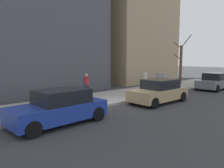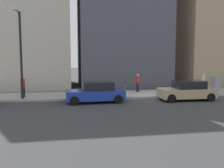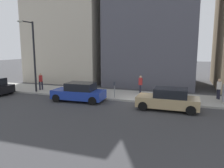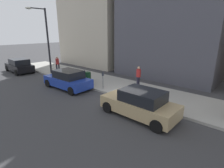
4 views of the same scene
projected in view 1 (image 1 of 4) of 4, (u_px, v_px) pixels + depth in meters
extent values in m
plane|color=#38383A|center=(121.00, 104.00, 13.65)|extent=(120.00, 120.00, 0.00)
cube|color=#9E9B93|center=(100.00, 99.00, 15.10)|extent=(4.00, 36.00, 0.15)
cube|color=slate|center=(214.00, 83.00, 19.96)|extent=(1.85, 4.22, 0.70)
cube|color=black|center=(216.00, 76.00, 20.02)|extent=(1.63, 2.22, 0.60)
cylinder|color=black|center=(217.00, 89.00, 18.32)|extent=(0.23, 0.64, 0.64)
cylinder|color=black|center=(197.00, 87.00, 19.55)|extent=(0.23, 0.64, 0.64)
cylinder|color=black|center=(212.00, 84.00, 21.66)|extent=(0.23, 0.64, 0.64)
cube|color=tan|center=(158.00, 94.00, 14.08)|extent=(1.83, 4.21, 0.70)
cube|color=black|center=(160.00, 84.00, 14.13)|extent=(1.62, 2.21, 0.60)
cylinder|color=black|center=(154.00, 103.00, 12.45)|extent=(0.22, 0.64, 0.64)
cylinder|color=black|center=(132.00, 99.00, 13.69)|extent=(0.22, 0.64, 0.64)
cylinder|color=black|center=(183.00, 97.00, 14.52)|extent=(0.22, 0.64, 0.64)
cylinder|color=black|center=(161.00, 94.00, 15.77)|extent=(0.22, 0.64, 0.64)
cube|color=#1E389E|center=(58.00, 111.00, 9.52)|extent=(1.96, 4.27, 0.70)
cube|color=black|center=(62.00, 96.00, 9.58)|extent=(1.68, 2.26, 0.60)
cylinder|color=black|center=(33.00, 130.00, 7.87)|extent=(0.24, 0.65, 0.64)
cylinder|color=black|center=(15.00, 120.00, 9.06)|extent=(0.24, 0.65, 0.64)
cylinder|color=black|center=(98.00, 114.00, 10.04)|extent=(0.24, 0.65, 0.64)
cylinder|color=black|center=(76.00, 108.00, 11.23)|extent=(0.24, 0.65, 0.64)
cylinder|color=slate|center=(86.00, 97.00, 12.33)|extent=(0.07, 0.07, 1.05)
cube|color=#2D333D|center=(86.00, 85.00, 12.25)|extent=(0.14, 0.10, 0.30)
cube|color=#A8A399|center=(161.00, 89.00, 18.75)|extent=(0.83, 0.61, 0.18)
cube|color=#939399|center=(161.00, 81.00, 18.67)|extent=(0.75, 0.55, 1.25)
cylinder|color=brown|center=(181.00, 65.00, 23.06)|extent=(0.28, 0.28, 4.04)
cylinder|color=brown|center=(186.00, 41.00, 22.28)|extent=(1.23, 0.29, 1.29)
cylinder|color=brown|center=(177.00, 45.00, 23.23)|extent=(1.06, 0.22, 0.75)
cylinder|color=brown|center=(177.00, 56.00, 22.92)|extent=(0.50, 0.82, 0.62)
cylinder|color=#14381E|center=(44.00, 103.00, 11.09)|extent=(0.56, 0.56, 0.90)
cylinder|color=#1E1E2D|center=(144.00, 84.00, 19.58)|extent=(0.16, 0.16, 0.82)
cylinder|color=#1E1E2D|center=(146.00, 84.00, 19.46)|extent=(0.16, 0.16, 0.82)
cylinder|color=silver|center=(145.00, 76.00, 19.43)|extent=(0.36, 0.36, 0.62)
sphere|color=tan|center=(145.00, 71.00, 19.38)|extent=(0.22, 0.22, 0.22)
cylinder|color=#1E1E2D|center=(88.00, 92.00, 15.11)|extent=(0.16, 0.16, 0.82)
cylinder|color=#1E1E2D|center=(85.00, 91.00, 15.26)|extent=(0.16, 0.16, 0.82)
cylinder|color=#A52323|center=(86.00, 81.00, 15.10)|extent=(0.36, 0.36, 0.62)
sphere|color=tan|center=(86.00, 75.00, 15.05)|extent=(0.22, 0.22, 0.22)
cube|color=tan|center=(126.00, 5.00, 27.54)|extent=(9.67, 9.67, 18.97)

